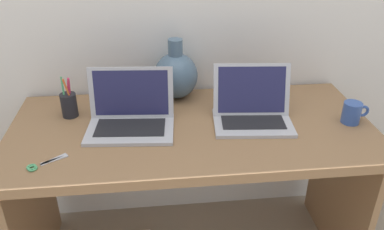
{
  "coord_description": "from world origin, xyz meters",
  "views": [
    {
      "loc": [
        -0.15,
        -1.41,
        1.58
      ],
      "look_at": [
        0.0,
        0.0,
        0.8
      ],
      "focal_mm": 36.92,
      "sensor_mm": 36.0,
      "label": 1
    }
  ],
  "objects_px": {
    "laptop_left": "(131,112)",
    "pen_cup": "(69,104)",
    "laptop_right": "(252,107)",
    "coffee_mug": "(352,113)",
    "green_vase": "(176,75)",
    "scissors": "(40,165)"
  },
  "relations": [
    {
      "from": "coffee_mug",
      "to": "scissors",
      "type": "bearing_deg",
      "value": -171.77
    },
    {
      "from": "green_vase",
      "to": "laptop_left",
      "type": "bearing_deg",
      "value": -128.91
    },
    {
      "from": "laptop_left",
      "to": "pen_cup",
      "type": "distance_m",
      "value": 0.29
    },
    {
      "from": "green_vase",
      "to": "scissors",
      "type": "xyz_separation_m",
      "value": [
        -0.52,
        -0.5,
        -0.11
      ]
    },
    {
      "from": "laptop_left",
      "to": "scissors",
      "type": "relative_size",
      "value": 2.72
    },
    {
      "from": "laptop_left",
      "to": "green_vase",
      "type": "xyz_separation_m",
      "value": [
        0.2,
        0.25,
        0.05
      ]
    },
    {
      "from": "laptop_left",
      "to": "pen_cup",
      "type": "height_order",
      "value": "laptop_left"
    },
    {
      "from": "laptop_left",
      "to": "green_vase",
      "type": "distance_m",
      "value": 0.33
    },
    {
      "from": "laptop_right",
      "to": "green_vase",
      "type": "relative_size",
      "value": 1.22
    },
    {
      "from": "laptop_left",
      "to": "scissors",
      "type": "xyz_separation_m",
      "value": [
        -0.32,
        -0.25,
        -0.06
      ]
    },
    {
      "from": "coffee_mug",
      "to": "scissors",
      "type": "xyz_separation_m",
      "value": [
        -1.23,
        -0.18,
        -0.04
      ]
    },
    {
      "from": "green_vase",
      "to": "scissors",
      "type": "height_order",
      "value": "green_vase"
    },
    {
      "from": "laptop_left",
      "to": "laptop_right",
      "type": "distance_m",
      "value": 0.51
    },
    {
      "from": "green_vase",
      "to": "pen_cup",
      "type": "bearing_deg",
      "value": -163.1
    },
    {
      "from": "coffee_mug",
      "to": "pen_cup",
      "type": "xyz_separation_m",
      "value": [
        -1.18,
        0.18,
        0.01
      ]
    },
    {
      "from": "green_vase",
      "to": "coffee_mug",
      "type": "bearing_deg",
      "value": -24.53
    },
    {
      "from": "laptop_right",
      "to": "green_vase",
      "type": "xyz_separation_m",
      "value": [
        -0.3,
        0.26,
        0.05
      ]
    },
    {
      "from": "laptop_right",
      "to": "scissors",
      "type": "distance_m",
      "value": 0.86
    },
    {
      "from": "coffee_mug",
      "to": "pen_cup",
      "type": "bearing_deg",
      "value": 171.22
    },
    {
      "from": "laptop_left",
      "to": "coffee_mug",
      "type": "relative_size",
      "value": 3.22
    },
    {
      "from": "green_vase",
      "to": "coffee_mug",
      "type": "relative_size",
      "value": 2.47
    },
    {
      "from": "pen_cup",
      "to": "scissors",
      "type": "relative_size",
      "value": 1.36
    }
  ]
}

